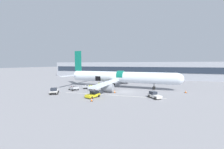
# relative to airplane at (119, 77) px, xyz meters

# --- Properties ---
(ground_plane) EXTENTS (500.00, 500.00, 0.00)m
(ground_plane) POSITION_rel_airplane_xyz_m (3.37, -5.64, -3.13)
(ground_plane) COLOR gray
(apron_marking_line) EXTENTS (23.80, 2.35, 0.01)m
(apron_marking_line) POSITION_rel_airplane_xyz_m (1.31, -10.40, -3.13)
(apron_marking_line) COLOR silver
(apron_marking_line) RESTS_ON ground_plane
(terminal_strip) EXTENTS (101.75, 10.37, 8.02)m
(terminal_strip) POSITION_rel_airplane_xyz_m (3.37, 31.62, 0.88)
(terminal_strip) COLOR #9EA3AD
(terminal_strip) RESTS_ON ground_plane
(airplane) EXTENTS (34.49, 31.14, 11.44)m
(airplane) POSITION_rel_airplane_xyz_m (0.00, 0.00, 0.00)
(airplane) COLOR silver
(airplane) RESTS_ON ground_plane
(baggage_tug_lead) EXTENTS (2.58, 3.52, 1.39)m
(baggage_tug_lead) POSITION_rel_airplane_xyz_m (-1.55, -13.71, -2.51)
(baggage_tug_lead) COLOR yellow
(baggage_tug_lead) RESTS_ON ground_plane
(baggage_tug_mid) EXTENTS (2.92, 3.24, 1.51)m
(baggage_tug_mid) POSITION_rel_airplane_xyz_m (-11.91, -13.93, -2.48)
(baggage_tug_mid) COLOR silver
(baggage_tug_mid) RESTS_ON ground_plane
(baggage_tug_rear) EXTENTS (3.03, 3.16, 1.38)m
(baggage_tug_rear) POSITION_rel_airplane_xyz_m (10.75, -9.84, -2.53)
(baggage_tug_rear) COLOR silver
(baggage_tug_rear) RESTS_ON ground_plane
(baggage_cart_loading) EXTENTS (4.01, 2.37, 1.05)m
(baggage_cart_loading) POSITION_rel_airplane_xyz_m (-7.42, -5.16, -2.61)
(baggage_cart_loading) COLOR #B7BABF
(baggage_cart_loading) RESTS_ON ground_plane
(baggage_cart_queued) EXTENTS (3.59, 2.72, 1.12)m
(baggage_cart_queued) POSITION_rel_airplane_xyz_m (-10.30, -8.43, -2.59)
(baggage_cart_queued) COLOR #B7BABF
(baggage_cart_queued) RESTS_ON ground_plane
(ground_crew_loader_a) EXTENTS (0.47, 0.54, 1.57)m
(ground_crew_loader_a) POSITION_rel_airplane_xyz_m (-5.95, -7.44, -2.30)
(ground_crew_loader_a) COLOR #2D2D33
(ground_crew_loader_a) RESTS_ON ground_plane
(ground_crew_loader_b) EXTENTS (0.46, 0.64, 1.83)m
(ground_crew_loader_b) POSITION_rel_airplane_xyz_m (-5.09, -3.43, -2.17)
(ground_crew_loader_b) COLOR black
(ground_crew_loader_b) RESTS_ON ground_plane
(ground_crew_driver) EXTENTS (0.59, 0.46, 1.69)m
(ground_crew_driver) POSITION_rel_airplane_xyz_m (-4.49, -2.34, -2.24)
(ground_crew_driver) COLOR #2D2D33
(ground_crew_driver) RESTS_ON ground_plane
(ground_crew_supervisor) EXTENTS (0.59, 0.59, 1.84)m
(ground_crew_supervisor) POSITION_rel_airplane_xyz_m (-5.00, -8.04, -2.16)
(ground_crew_supervisor) COLOR black
(ground_crew_supervisor) RESTS_ON ground_plane
(suitcase_on_tarmac_upright) EXTENTS (0.51, 0.31, 0.80)m
(suitcase_on_tarmac_upright) POSITION_rel_airplane_xyz_m (-5.18, -6.23, -2.78)
(suitcase_on_tarmac_upright) COLOR #4C1E1E
(suitcase_on_tarmac_upright) RESTS_ON ground_plane
(safety_cone_nose) EXTENTS (0.63, 0.63, 0.60)m
(safety_cone_nose) POSITION_rel_airplane_xyz_m (17.78, -1.60, -2.85)
(safety_cone_nose) COLOR black
(safety_cone_nose) RESTS_ON ground_plane
(safety_cone_engine_left) EXTENTS (0.46, 0.46, 0.74)m
(safety_cone_engine_left) POSITION_rel_airplane_xyz_m (-0.37, -16.54, -2.78)
(safety_cone_engine_left) COLOR black
(safety_cone_engine_left) RESTS_ON ground_plane
(safety_cone_wingtip) EXTENTS (0.59, 0.59, 0.65)m
(safety_cone_wingtip) POSITION_rel_airplane_xyz_m (1.23, -7.73, -2.82)
(safety_cone_wingtip) COLOR black
(safety_cone_wingtip) RESTS_ON ground_plane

